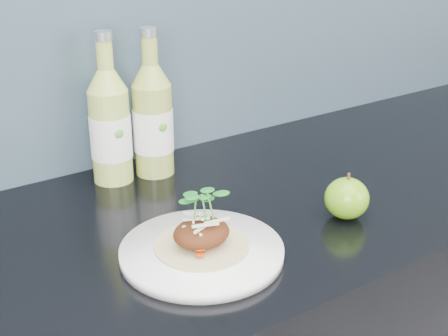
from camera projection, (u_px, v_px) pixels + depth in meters
The scene contains 5 objects.
dinner_plate at pixel (202, 252), 0.91m from camera, with size 0.32×0.32×0.02m.
pork_taco at pixel (201, 230), 0.89m from camera, with size 0.14×0.14×0.09m.
green_apple at pixel (347, 198), 1.01m from camera, with size 0.08×0.08×0.08m.
cider_bottle_left at pixel (110, 126), 1.12m from camera, with size 0.10×0.10×0.28m.
cider_bottle_right at pixel (153, 120), 1.15m from camera, with size 0.09×0.09×0.28m.
Camera 1 is at (-0.47, 0.92, 1.38)m, focal length 50.00 mm.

